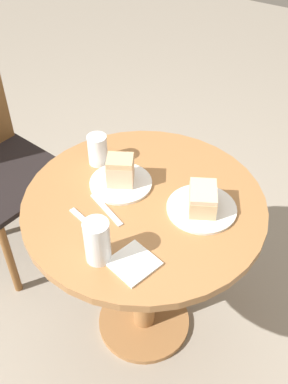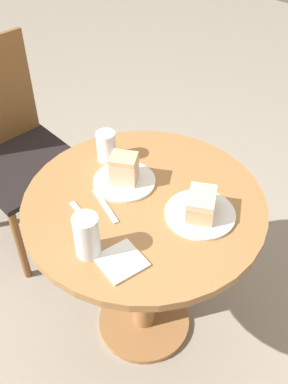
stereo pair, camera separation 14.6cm
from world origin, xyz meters
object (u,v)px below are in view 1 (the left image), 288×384
(plate_near, at_px, (121,183))
(glass_lemonade, at_px, (98,151))
(cake_slice_far, at_px, (203,199))
(glass_water, at_px, (97,243))
(cake_slice_near, at_px, (120,170))
(plate_far, at_px, (202,208))

(plate_near, bearing_deg, glass_lemonade, 66.81)
(cake_slice_far, bearing_deg, glass_water, 153.61)
(glass_lemonade, xyz_separation_m, glass_water, (-0.36, -0.26, 0.01))
(cake_slice_near, bearing_deg, glass_lemonade, 66.81)
(cake_slice_far, relative_size, glass_water, 1.00)
(plate_near, height_order, glass_lemonade, glass_lemonade)
(plate_far, relative_size, glass_water, 1.60)
(plate_far, height_order, glass_water, glass_water)
(glass_lemonade, bearing_deg, cake_slice_far, -93.38)
(plate_far, relative_size, cake_slice_far, 1.59)
(cake_slice_near, relative_size, glass_lemonade, 1.01)
(cake_slice_near, height_order, glass_lemonade, same)
(plate_near, bearing_deg, cake_slice_near, -75.96)
(plate_near, distance_m, cake_slice_far, 0.30)
(glass_lemonade, bearing_deg, cake_slice_near, -113.19)
(plate_near, xyz_separation_m, plate_far, (0.03, -0.29, 0.00))
(glass_water, bearing_deg, glass_lemonade, 35.96)
(plate_far, height_order, cake_slice_near, cake_slice_near)
(plate_far, xyz_separation_m, glass_lemonade, (0.03, 0.43, 0.04))
(cake_slice_far, bearing_deg, plate_far, 180.00)
(plate_far, xyz_separation_m, cake_slice_far, (0.00, 0.00, 0.04))
(glass_lemonade, bearing_deg, plate_near, -113.19)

